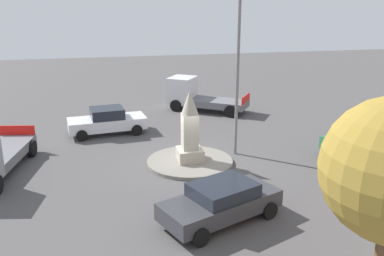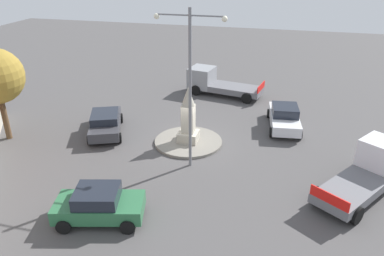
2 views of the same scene
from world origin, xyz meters
The scene contains 8 objects.
ground_plane centered at (0.00, 0.00, 0.00)m, with size 80.00×80.00×0.00m, color #4F4C4C.
traffic_island centered at (0.00, 0.00, 0.08)m, with size 4.19×4.19×0.16m, color gray.
monument centered at (0.00, 0.00, 1.68)m, with size 1.20×1.20×3.49m.
streetlamp centered at (-0.79, 2.58, 5.11)m, with size 3.57×0.28×8.48m.
car_white_far_side centered at (-5.66, -3.77, 0.78)m, with size 2.44×4.67×1.57m.
car_dark_grey_near_island centered at (5.59, -0.07, 0.76)m, with size 3.39×4.81×1.43m.
car_green_passing centered at (1.89, 8.09, 0.80)m, with size 4.16×2.76×1.56m.
truck_white_parked_right centered at (-9.90, 2.65, 1.05)m, with size 4.83×5.72×2.31m.
Camera 1 is at (18.57, -4.04, 7.73)m, focal length 39.11 mm.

